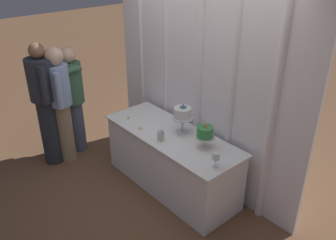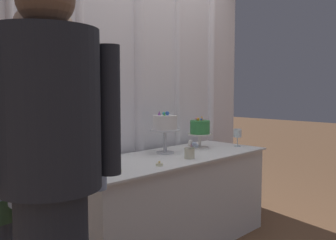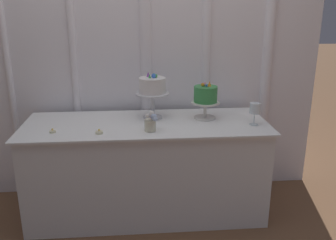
{
  "view_description": "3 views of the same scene",
  "coord_description": "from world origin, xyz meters",
  "px_view_note": "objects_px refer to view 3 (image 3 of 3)",
  "views": [
    {
      "loc": [
        2.71,
        -2.28,
        2.78
      ],
      "look_at": [
        -0.04,
        0.08,
        0.92
      ],
      "focal_mm": 37.93,
      "sensor_mm": 36.0,
      "label": 1
    },
    {
      "loc": [
        -2.08,
        -1.91,
        1.28
      ],
      "look_at": [
        -0.06,
        0.06,
        1.04
      ],
      "focal_mm": 39.03,
      "sensor_mm": 36.0,
      "label": 2
    },
    {
      "loc": [
        -0.06,
        -2.5,
        1.6
      ],
      "look_at": [
        0.16,
        0.02,
        0.79
      ],
      "focal_mm": 39.2,
      "sensor_mm": 36.0,
      "label": 3
    }
  ],
  "objects_px": {
    "cake_display_nearleft": "(152,88)",
    "cake_display_nearright": "(205,97)",
    "wine_glass": "(255,109)",
    "flower_vase": "(151,123)",
    "tealight_near_left": "(99,132)",
    "cake_table": "(147,168)",
    "tealight_far_left": "(53,131)"
  },
  "relations": [
    {
      "from": "cake_display_nearright",
      "to": "flower_vase",
      "type": "relative_size",
      "value": 2.01
    },
    {
      "from": "wine_glass",
      "to": "tealight_far_left",
      "type": "height_order",
      "value": "wine_glass"
    },
    {
      "from": "tealight_near_left",
      "to": "flower_vase",
      "type": "bearing_deg",
      "value": 3.38
    },
    {
      "from": "cake_table",
      "to": "flower_vase",
      "type": "relative_size",
      "value": 12.44
    },
    {
      "from": "cake_display_nearright",
      "to": "tealight_near_left",
      "type": "distance_m",
      "value": 0.85
    },
    {
      "from": "cake_display_nearleft",
      "to": "flower_vase",
      "type": "distance_m",
      "value": 0.35
    },
    {
      "from": "flower_vase",
      "to": "cake_display_nearright",
      "type": "bearing_deg",
      "value": 31.26
    },
    {
      "from": "wine_glass",
      "to": "tealight_far_left",
      "type": "xyz_separation_m",
      "value": [
        -1.44,
        -0.05,
        -0.11
      ]
    },
    {
      "from": "cake_display_nearleft",
      "to": "wine_glass",
      "type": "bearing_deg",
      "value": -17.11
    },
    {
      "from": "cake_display_nearright",
      "to": "wine_glass",
      "type": "height_order",
      "value": "cake_display_nearright"
    },
    {
      "from": "cake_table",
      "to": "wine_glass",
      "type": "xyz_separation_m",
      "value": [
        0.79,
        -0.11,
        0.49
      ]
    },
    {
      "from": "tealight_far_left",
      "to": "flower_vase",
      "type": "bearing_deg",
      "value": -2.29
    },
    {
      "from": "cake_display_nearright",
      "to": "tealight_near_left",
      "type": "bearing_deg",
      "value": -160.29
    },
    {
      "from": "wine_glass",
      "to": "flower_vase",
      "type": "bearing_deg",
      "value": -174.07
    },
    {
      "from": "cake_display_nearleft",
      "to": "cake_display_nearright",
      "type": "distance_m",
      "value": 0.41
    },
    {
      "from": "cake_table",
      "to": "tealight_near_left",
      "type": "xyz_separation_m",
      "value": [
        -0.33,
        -0.21,
        0.38
      ]
    },
    {
      "from": "cake_table",
      "to": "cake_display_nearleft",
      "type": "height_order",
      "value": "cake_display_nearleft"
    },
    {
      "from": "tealight_near_left",
      "to": "tealight_far_left",
      "type": "bearing_deg",
      "value": 171.5
    },
    {
      "from": "wine_glass",
      "to": "tealight_far_left",
      "type": "bearing_deg",
      "value": -177.94
    },
    {
      "from": "wine_glass",
      "to": "tealight_near_left",
      "type": "height_order",
      "value": "wine_glass"
    },
    {
      "from": "tealight_far_left",
      "to": "cake_table",
      "type": "bearing_deg",
      "value": 13.99
    },
    {
      "from": "cake_display_nearright",
      "to": "wine_glass",
      "type": "distance_m",
      "value": 0.38
    },
    {
      "from": "wine_glass",
      "to": "tealight_near_left",
      "type": "xyz_separation_m",
      "value": [
        -1.11,
        -0.1,
        -0.11
      ]
    },
    {
      "from": "cake_display_nearleft",
      "to": "tealight_near_left",
      "type": "xyz_separation_m",
      "value": [
        -0.38,
        -0.33,
        -0.23
      ]
    },
    {
      "from": "cake_table",
      "to": "flower_vase",
      "type": "xyz_separation_m",
      "value": [
        0.03,
        -0.19,
        0.43
      ]
    },
    {
      "from": "cake_display_nearleft",
      "to": "cake_display_nearright",
      "type": "bearing_deg",
      "value": -6.31
    },
    {
      "from": "wine_glass",
      "to": "flower_vase",
      "type": "relative_size",
      "value": 1.12
    },
    {
      "from": "cake_display_nearright",
      "to": "tealight_far_left",
      "type": "xyz_separation_m",
      "value": [
        -1.11,
        -0.23,
        -0.16
      ]
    },
    {
      "from": "wine_glass",
      "to": "flower_vase",
      "type": "distance_m",
      "value": 0.76
    },
    {
      "from": "cake_display_nearright",
      "to": "wine_glass",
      "type": "xyz_separation_m",
      "value": [
        0.33,
        -0.18,
        -0.05
      ]
    },
    {
      "from": "flower_vase",
      "to": "cake_table",
      "type": "bearing_deg",
      "value": 99.18
    },
    {
      "from": "cake_table",
      "to": "flower_vase",
      "type": "distance_m",
      "value": 0.47
    }
  ]
}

